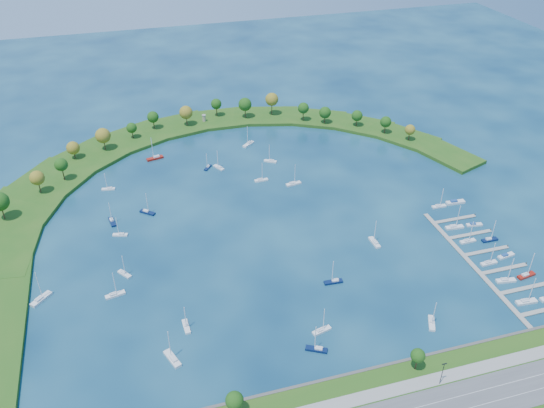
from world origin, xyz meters
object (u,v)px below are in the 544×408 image
object	(u,v)px
moored_boat_1	(317,349)
moored_boat_6	(41,298)
moored_boat_8	(155,158)
docked_boat_9	(474,225)
docked_boat_11	(455,202)
moored_boat_4	(261,180)
moored_boat_13	(115,294)
moored_boat_15	(112,221)
moored_boat_14	(208,167)
moored_boat_20	(270,161)
docked_boat_2	(506,280)
docked_boat_7	(490,239)
docked_boat_10	(439,206)
moored_boat_7	(108,188)
moored_boat_16	(172,358)
docked_boat_6	(468,241)
moored_boat_5	(186,326)
moored_boat_18	(124,273)
moored_boat_10	(322,330)
harbor_tower	(204,118)
moored_boat_19	(147,212)
moored_boat_3	(120,234)
docked_boat_3	(526,275)
dock_system	(486,261)
moored_boat_9	(219,167)
docked_boat_5	(506,256)
docked_boat_8	(454,227)
moored_boat_2	(334,281)
moored_boat_12	(248,144)
moored_boat_11	(293,183)
docked_boat_0	(526,301)
moored_boat_0	(432,322)
moored_boat_17	(375,242)
docked_boat_4	(489,262)

from	to	relation	value
moored_boat_1	moored_boat_6	bearing A→B (deg)	-1.14
moored_boat_8	docked_boat_9	size ratio (longest dim) A/B	1.82
moored_boat_6	docked_boat_11	world-z (taller)	moored_boat_6
moored_boat_4	moored_boat_13	size ratio (longest dim) A/B	0.92
moored_boat_15	moored_boat_14	bearing A→B (deg)	115.84
moored_boat_6	moored_boat_20	distance (m)	149.10
docked_boat_2	docked_boat_7	distance (m)	28.86
moored_boat_20	docked_boat_10	distance (m)	98.60
moored_boat_1	moored_boat_7	distance (m)	153.08
moored_boat_16	docked_boat_6	xyz separation A→B (m)	(142.03, 31.86, -0.07)
moored_boat_5	moored_boat_18	bearing A→B (deg)	-154.07
moored_boat_8	moored_boat_10	world-z (taller)	moored_boat_8
harbor_tower	moored_boat_14	distance (m)	59.44
moored_boat_6	docked_boat_2	bearing A→B (deg)	-58.65
moored_boat_16	docked_boat_10	bearing A→B (deg)	-87.83
moored_boat_18	moored_boat_19	xyz separation A→B (m)	(14.18, 45.05, 0.04)
moored_boat_3	docked_boat_3	world-z (taller)	docked_boat_3
moored_boat_3	moored_boat_18	distance (m)	29.59
docked_boat_6	moored_boat_3	bearing A→B (deg)	160.51
dock_system	moored_boat_19	xyz separation A→B (m)	(-141.25, 81.23, 0.56)
dock_system	docked_boat_9	xyz separation A→B (m)	(10.69, 26.00, 0.23)
moored_boat_9	docked_boat_11	world-z (taller)	moored_boat_9
moored_boat_9	docked_boat_7	distance (m)	149.14
moored_boat_4	docked_boat_2	size ratio (longest dim) A/B	0.88
moored_boat_20	docked_boat_3	size ratio (longest dim) A/B	0.87
moored_boat_5	dock_system	bearing A→B (deg)	88.19
moored_boat_6	docked_boat_3	bearing A→B (deg)	-57.90
dock_system	moored_boat_20	bearing A→B (deg)	120.24
moored_boat_8	moored_boat_13	bearing A→B (deg)	63.13
harbor_tower	docked_boat_3	distance (m)	217.17
moored_boat_9	moored_boat_19	distance (m)	55.84
moored_boat_15	moored_boat_16	xyz separation A→B (m)	(16.91, -94.40, 0.05)
docked_boat_3	docked_boat_5	size ratio (longest dim) A/B	1.48
docked_boat_8	moored_boat_1	bearing A→B (deg)	-143.99
harbor_tower	moored_boat_16	bearing A→B (deg)	-103.69
moored_boat_2	docked_boat_8	bearing A→B (deg)	-160.41
moored_boat_12	moored_boat_13	distance (m)	143.99
docked_boat_8	moored_boat_12	bearing A→B (deg)	128.75
docked_boat_6	moored_boat_1	bearing A→B (deg)	-156.51
moored_boat_8	moored_boat_10	size ratio (longest dim) A/B	1.27
moored_boat_3	moored_boat_11	size ratio (longest dim) A/B	0.83
docked_boat_11	moored_boat_7	bearing A→B (deg)	162.83
moored_boat_16	docked_boat_0	xyz separation A→B (m)	(142.01, -10.47, -0.02)
moored_boat_0	moored_boat_12	world-z (taller)	moored_boat_12
moored_boat_16	docked_boat_8	distance (m)	148.48
moored_boat_17	docked_boat_8	xyz separation A→B (m)	(42.22, 0.28, 0.02)
moored_boat_2	docked_boat_0	size ratio (longest dim) A/B	0.90
moored_boat_2	docked_boat_4	world-z (taller)	moored_boat_2
docked_boat_2	moored_boat_18	bearing A→B (deg)	170.82
moored_boat_4	moored_boat_20	xyz separation A→B (m)	(10.89, 19.27, -0.00)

